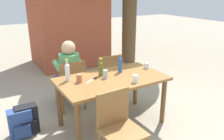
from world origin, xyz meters
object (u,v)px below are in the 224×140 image
object	(u,v)px
chair_far_left	(71,83)
bottle_clear	(67,71)
cup_white	(135,79)
brick_kiosk	(68,13)
cup_terracotta	(79,78)
chair_near_left	(119,125)
bottle_olive	(101,68)
table_knife	(92,80)
backpack_by_near_side	(27,120)
chair_far_right	(107,75)
bottle_blue	(120,64)
person_in_white_shirt	(68,71)
cup_steel	(105,74)
cup_glass	(146,65)
backpack_by_far_side	(21,124)
dining_table	(112,84)

from	to	relation	value
chair_far_left	bottle_clear	world-z (taller)	bottle_clear
cup_white	brick_kiosk	xyz separation A→B (m)	(0.42, 3.59, 0.55)
chair_far_left	cup_terracotta	world-z (taller)	chair_far_left
chair_near_left	bottle_olive	bearing A→B (deg)	73.88
bottle_olive	table_knife	bearing A→B (deg)	-152.30
bottle_olive	backpack_by_near_side	distance (m)	1.27
chair_near_left	table_knife	world-z (taller)	chair_near_left
backpack_by_near_side	brick_kiosk	world-z (taller)	brick_kiosk
backpack_by_near_side	brick_kiosk	distance (m)	3.56
chair_far_right	table_knife	distance (m)	0.94
bottle_blue	bottle_clear	bearing A→B (deg)	175.19
bottle_clear	backpack_by_near_side	xyz separation A→B (m)	(-0.57, 0.18, -0.68)
bottle_clear	person_in_white_shirt	bearing A→B (deg)	69.56
person_in_white_shirt	bottle_blue	world-z (taller)	person_in_white_shirt
cup_steel	backpack_by_near_side	xyz separation A→B (m)	(-1.06, 0.36, -0.60)
bottle_olive	cup_steel	size ratio (longest dim) A/B	2.28
chair_far_right	cup_steel	world-z (taller)	chair_far_right
bottle_blue	cup_white	distance (m)	0.46
person_in_white_shirt	bottle_clear	xyz separation A→B (m)	(-0.23, -0.61, 0.22)
cup_glass	backpack_by_near_side	distance (m)	1.95
chair_far_left	backpack_by_near_side	bearing A→B (deg)	-157.92
cup_glass	backpack_by_far_side	world-z (taller)	cup_glass
chair_near_left	bottle_clear	size ratio (longest dim) A/B	2.81
bottle_clear	chair_near_left	bearing A→B (deg)	-76.69
dining_table	backpack_by_near_side	bearing A→B (deg)	160.42
backpack_by_near_side	cup_terracotta	bearing A→B (deg)	-24.51
chair_near_left	cup_terracotta	size ratio (longest dim) A/B	7.87
person_in_white_shirt	cup_glass	bearing A→B (deg)	-35.87
cup_terracotta	backpack_by_far_side	xyz separation A→B (m)	(-0.78, 0.28, -0.61)
person_in_white_shirt	bottle_blue	bearing A→B (deg)	-49.57
chair_near_left	bottle_clear	xyz separation A→B (m)	(-0.23, 0.95, 0.39)
cup_glass	backpack_by_near_side	bearing A→B (deg)	170.20
chair_far_left	person_in_white_shirt	bearing A→B (deg)	87.75
bottle_blue	brick_kiosk	size ratio (longest dim) A/B	0.11
table_knife	chair_far_right	bearing A→B (deg)	47.00
table_knife	dining_table	bearing A→B (deg)	-14.21
chair_far_right	table_knife	bearing A→B (deg)	-133.00
dining_table	chair_far_left	bearing A→B (deg)	115.53
cup_steel	backpack_by_near_side	world-z (taller)	cup_steel
cup_glass	table_knife	bearing A→B (deg)	-178.86
chair_far_left	bottle_clear	size ratio (longest dim) A/B	2.81
person_in_white_shirt	cup_white	bearing A→B (deg)	-64.91
cup_glass	brick_kiosk	world-z (taller)	brick_kiosk
chair_far_left	cup_terracotta	distance (m)	0.72
dining_table	person_in_white_shirt	bearing A→B (deg)	112.31
bottle_clear	cup_white	xyz separation A→B (m)	(0.76, -0.52, -0.08)
chair_far_left	bottle_blue	distance (m)	0.90
bottle_clear	cup_terracotta	size ratio (longest dim) A/B	2.80
bottle_olive	cup_white	xyz separation A→B (m)	(0.27, -0.47, -0.06)
bottle_blue	backpack_by_near_side	world-z (taller)	bottle_blue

